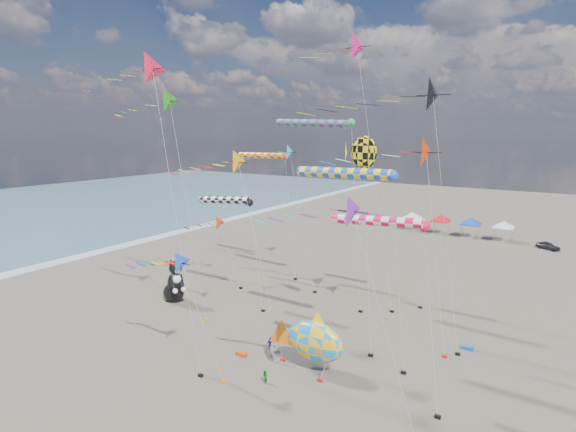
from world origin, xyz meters
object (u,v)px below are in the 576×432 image
(person_adult, at_px, (272,353))
(parked_car, at_px, (548,246))
(child_green, at_px, (265,377))
(fish_inflatable, at_px, (314,341))
(child_blue, at_px, (270,344))
(cat_inflatable, at_px, (175,279))

(person_adult, xyz_separation_m, parked_car, (15.70, 50.12, -0.19))
(person_adult, height_order, child_green, person_adult)
(person_adult, bearing_deg, fish_inflatable, 11.33)
(fish_inflatable, distance_m, child_blue, 5.00)
(child_green, distance_m, child_blue, 4.91)
(cat_inflatable, distance_m, child_green, 18.70)
(fish_inflatable, bearing_deg, child_green, -121.45)
(person_adult, relative_size, child_blue, 1.32)
(cat_inflatable, distance_m, parked_car, 55.17)
(cat_inflatable, bearing_deg, fish_inflatable, 9.47)
(child_blue, bearing_deg, person_adult, -114.73)
(cat_inflatable, xyz_separation_m, person_adult, (15.67, -4.78, -1.64))
(fish_inflatable, bearing_deg, person_adult, -170.61)
(fish_inflatable, distance_m, child_green, 4.39)
(child_blue, bearing_deg, cat_inflatable, 102.30)
(fish_inflatable, bearing_deg, child_blue, 169.31)
(fish_inflatable, height_order, child_green, fish_inflatable)
(person_adult, bearing_deg, child_blue, 131.86)
(fish_inflatable, height_order, child_blue, fish_inflatable)
(child_blue, relative_size, parked_car, 0.34)
(person_adult, distance_m, child_blue, 1.86)
(fish_inflatable, distance_m, parked_car, 51.11)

